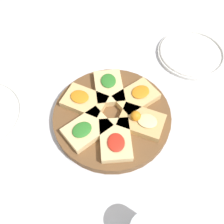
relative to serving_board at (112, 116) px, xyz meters
name	(u,v)px	position (x,y,z in m)	size (l,w,h in m)	color
ground_plane	(112,119)	(0.00, 0.00, -0.01)	(3.00, 3.00, 0.00)	silver
serving_board	(112,116)	(0.00, 0.00, 0.00)	(0.31, 0.31, 0.02)	brown
focaccia_slice_0	(141,121)	(0.07, -0.04, 0.02)	(0.13, 0.12, 0.04)	tan
focaccia_slice_1	(136,97)	(0.07, 0.04, 0.02)	(0.13, 0.12, 0.03)	#DBB775
focaccia_slice_2	(108,87)	(0.00, 0.08, 0.02)	(0.08, 0.11, 0.03)	#E5C689
focaccia_slice_3	(84,101)	(-0.07, 0.04, 0.02)	(0.13, 0.12, 0.03)	#DBB775
focaccia_slice_4	(87,129)	(-0.07, -0.04, 0.02)	(0.13, 0.12, 0.03)	#E5C689
focaccia_slice_5	(115,140)	(0.00, -0.08, 0.02)	(0.08, 0.11, 0.03)	#E5C689
plate_right	(192,53)	(0.27, 0.21, 0.00)	(0.21, 0.21, 0.02)	white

